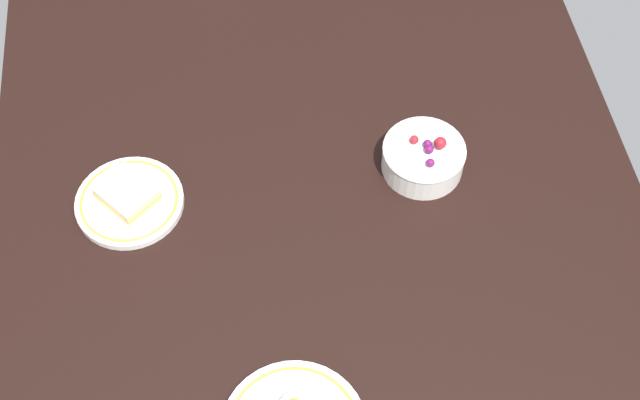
{
  "coord_description": "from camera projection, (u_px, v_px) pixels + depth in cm",
  "views": [
    {
      "loc": [
        79.61,
        -10.99,
        125.02
      ],
      "look_at": [
        0.0,
        0.0,
        6.0
      ],
      "focal_mm": 49.29,
      "sensor_mm": 36.0,
      "label": 1
    }
  ],
  "objects": [
    {
      "name": "dining_table",
      "position": [
        320.0,
        213.0,
        1.47
      ],
      "size": [
        158.84,
        108.23,
        4.0
      ],
      "primitive_type": "cube",
      "color": "black",
      "rests_on": "ground"
    },
    {
      "name": "plate_sandwich",
      "position": [
        129.0,
        200.0,
        1.44
      ],
      "size": [
        17.88,
        17.88,
        4.49
      ],
      "color": "white",
      "rests_on": "dining_table"
    },
    {
      "name": "bowl_berries",
      "position": [
        423.0,
        157.0,
        1.47
      ],
      "size": [
        14.02,
        14.02,
        7.1
      ],
      "color": "white",
      "rests_on": "dining_table"
    }
  ]
}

